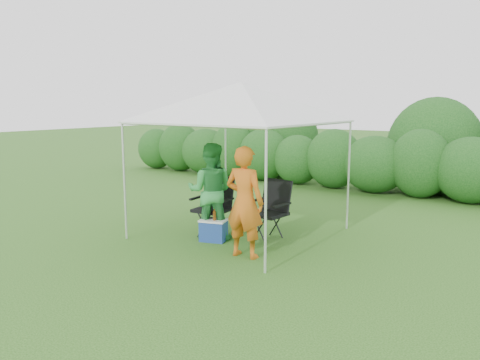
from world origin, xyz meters
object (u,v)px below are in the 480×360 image
Objects in this scene: chair_left at (215,202)px; man at (245,202)px; chair_right at (272,206)px; canopy at (241,102)px; woman at (211,191)px; cooler at (213,230)px.

chair_left is 0.61× the size of man.
chair_left is (-1.03, -0.37, 0.01)m from chair_right.
canopy is 1.70m from woman.
man is 1.03× the size of woman.
woman is (-0.28, -0.55, -1.59)m from canopy.
chair_right is 0.62× the size of woman.
woman is at bearing -139.65° from chair_right.
chair_left is at bearing -154.31° from chair_right.
chair_left is at bearing -37.56° from man.
cooler is at bearing -27.72° from man.
man is (1.23, -0.77, 0.28)m from chair_left.
canopy is at bearing -167.20° from chair_right.
canopy reaches higher than chair_right.
woman is (-1.11, 0.52, -0.02)m from man.
canopy is at bearing 61.10° from cooler.
chair_left is (-0.40, -0.29, -1.84)m from canopy.
woman is (-0.92, -0.62, 0.26)m from chair_right.
woman is 0.70m from cooler.
canopy is 1.96m from chair_right.
cooler is at bearing -60.26° from chair_left.
canopy reaches higher than chair_left.
canopy reaches higher than woman.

